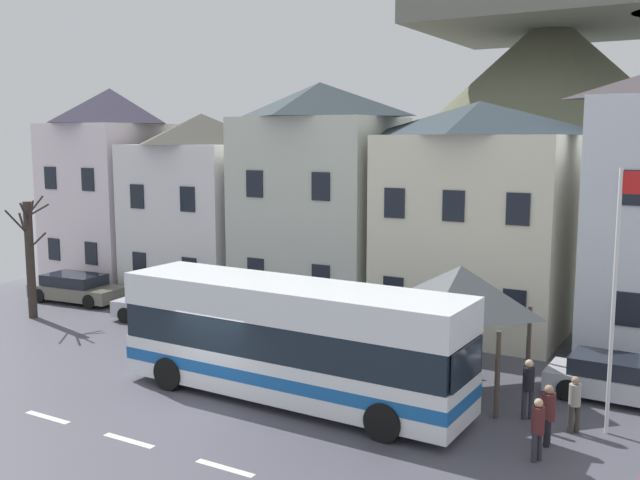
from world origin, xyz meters
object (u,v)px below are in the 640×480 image
at_px(pedestrian_01, 528,385).
at_px(public_bench, 431,346).
at_px(townhouse_03, 477,218).
at_px(pedestrian_03, 575,401).
at_px(flagpole, 618,282).
at_px(parked_car_02, 77,288).
at_px(townhouse_00, 113,186).
at_px(pedestrian_00, 548,412).
at_px(townhouse_01, 203,205).
at_px(pedestrian_02, 538,426).
at_px(parked_car_01, 167,305).
at_px(transit_bus, 290,342).
at_px(bus_shelter, 461,289).
at_px(bare_tree_00, 30,256).
at_px(hilltop_castle, 549,122).
at_px(parked_car_00, 625,380).

height_order(pedestrian_01, public_bench, pedestrian_01).
relative_size(townhouse_03, pedestrian_03, 5.94).
relative_size(townhouse_03, flagpole, 1.31).
relative_size(parked_car_02, flagpole, 0.68).
bearing_deg(townhouse_00, pedestrian_00, -21.46).
height_order(pedestrian_01, flagpole, flagpole).
relative_size(townhouse_01, townhouse_03, 0.97).
relative_size(pedestrian_03, public_bench, 0.87).
bearing_deg(pedestrian_02, parked_car_01, 161.39).
height_order(transit_bus, pedestrian_03, transit_bus).
height_order(bus_shelter, parked_car_02, bus_shelter).
bearing_deg(parked_car_02, bus_shelter, -12.22).
bearing_deg(pedestrian_00, pedestrian_03, 69.68).
xyz_separation_m(bus_shelter, pedestrian_01, (2.40, -1.31, -2.11)).
height_order(parked_car_01, bare_tree_00, bare_tree_00).
bearing_deg(hilltop_castle, townhouse_01, -121.63).
bearing_deg(pedestrian_02, bus_shelter, 130.67).
xyz_separation_m(transit_bus, public_bench, (2.10, 5.54, -1.24)).
xyz_separation_m(public_bench, bare_tree_00, (-16.58, -2.89, 2.13)).
relative_size(pedestrian_00, pedestrian_01, 0.93).
relative_size(pedestrian_00, public_bench, 0.89).
bearing_deg(flagpole, parked_car_01, 170.41).
distance_m(pedestrian_01, pedestrian_03, 1.30).
height_order(townhouse_00, flagpole, townhouse_00).
bearing_deg(bus_shelter, pedestrian_03, -24.18).
height_order(parked_car_01, pedestrian_00, pedestrian_00).
relative_size(townhouse_03, parked_car_02, 1.92).
relative_size(pedestrian_03, bare_tree_00, 0.29).
xyz_separation_m(townhouse_00, hilltop_castle, (17.69, 19.07, 3.47)).
distance_m(transit_bus, pedestrian_02, 7.17).
bearing_deg(pedestrian_01, parked_car_01, 168.90).
xyz_separation_m(townhouse_03, public_bench, (-0.06, -4.42, -3.95)).
xyz_separation_m(townhouse_00, parked_car_00, (25.66, -5.45, -4.37)).
xyz_separation_m(townhouse_03, hilltop_castle, (-1.80, 19.28, 4.04)).
distance_m(parked_car_00, public_bench, 6.27).
distance_m(townhouse_01, pedestrian_02, 21.61).
distance_m(pedestrian_03, flagpole, 3.22).
relative_size(pedestrian_00, pedestrian_03, 1.03).
xyz_separation_m(public_bench, flagpole, (6.23, -3.48, 3.46)).
bearing_deg(pedestrian_00, transit_bus, -175.54).
distance_m(parked_car_00, pedestrian_00, 4.34).
relative_size(pedestrian_02, bare_tree_00, 0.30).
distance_m(townhouse_00, parked_car_00, 26.59).
bearing_deg(townhouse_03, townhouse_00, 179.39).
xyz_separation_m(townhouse_01, pedestrian_01, (17.66, -8.16, -3.36)).
relative_size(townhouse_01, parked_car_02, 1.86).
height_order(townhouse_03, parked_car_01, townhouse_03).
distance_m(townhouse_03, public_bench, 5.92).
xyz_separation_m(parked_car_00, pedestrian_02, (-1.22, -5.18, 0.24)).
distance_m(townhouse_00, hilltop_castle, 26.25).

